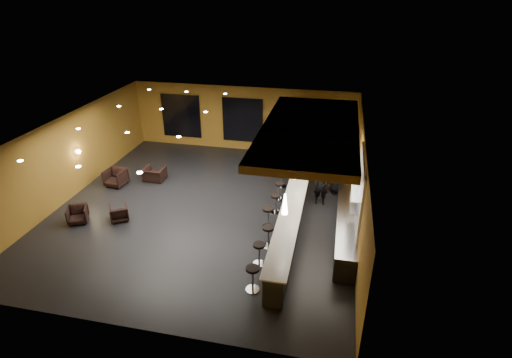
% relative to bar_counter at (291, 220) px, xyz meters
% --- Properties ---
extents(floor, '(12.00, 13.00, 0.10)m').
position_rel_bar_counter_xyz_m(floor, '(-3.65, 1.00, -0.55)').
color(floor, black).
rests_on(floor, ground).
extents(ceiling, '(12.00, 13.00, 0.10)m').
position_rel_bar_counter_xyz_m(ceiling, '(-3.65, 1.00, 3.05)').
color(ceiling, black).
extents(wall_back, '(12.00, 0.10, 3.50)m').
position_rel_bar_counter_xyz_m(wall_back, '(-3.65, 7.55, 1.25)').
color(wall_back, '#A47324').
rests_on(wall_back, floor).
extents(wall_front, '(12.00, 0.10, 3.50)m').
position_rel_bar_counter_xyz_m(wall_front, '(-3.65, -5.55, 1.25)').
color(wall_front, '#A47324').
rests_on(wall_front, floor).
extents(wall_left, '(0.10, 13.00, 3.50)m').
position_rel_bar_counter_xyz_m(wall_left, '(-9.70, 1.00, 1.25)').
color(wall_left, '#A47324').
rests_on(wall_left, floor).
extents(wall_right, '(0.10, 13.00, 3.50)m').
position_rel_bar_counter_xyz_m(wall_right, '(2.40, 1.00, 1.25)').
color(wall_right, '#A47324').
rests_on(wall_right, floor).
extents(wood_soffit, '(3.60, 8.00, 0.28)m').
position_rel_bar_counter_xyz_m(wood_soffit, '(0.35, 2.00, 2.86)').
color(wood_soffit, olive).
rests_on(wood_soffit, ceiling).
extents(window_left, '(2.20, 0.06, 2.40)m').
position_rel_bar_counter_xyz_m(window_left, '(-7.15, 7.44, 1.20)').
color(window_left, black).
rests_on(window_left, wall_back).
extents(window_center, '(2.20, 0.06, 2.40)m').
position_rel_bar_counter_xyz_m(window_center, '(-3.65, 7.44, 1.20)').
color(window_center, black).
rests_on(window_center, wall_back).
extents(window_right, '(2.20, 0.06, 2.40)m').
position_rel_bar_counter_xyz_m(window_right, '(-0.65, 7.44, 1.20)').
color(window_right, black).
rests_on(window_right, wall_back).
extents(tile_backsplash, '(0.06, 3.20, 2.40)m').
position_rel_bar_counter_xyz_m(tile_backsplash, '(2.31, 0.00, 1.50)').
color(tile_backsplash, white).
rests_on(tile_backsplash, wall_right).
extents(bar_counter, '(0.60, 8.00, 1.00)m').
position_rel_bar_counter_xyz_m(bar_counter, '(0.00, 0.00, 0.00)').
color(bar_counter, black).
rests_on(bar_counter, floor).
extents(bar_top, '(0.78, 8.10, 0.05)m').
position_rel_bar_counter_xyz_m(bar_top, '(0.00, 0.00, 0.52)').
color(bar_top, silver).
rests_on(bar_top, bar_counter).
extents(prep_counter, '(0.70, 6.00, 0.86)m').
position_rel_bar_counter_xyz_m(prep_counter, '(2.00, 0.50, -0.07)').
color(prep_counter, black).
rests_on(prep_counter, floor).
extents(prep_top, '(0.72, 6.00, 0.03)m').
position_rel_bar_counter_xyz_m(prep_top, '(2.00, 0.50, 0.39)').
color(prep_top, silver).
rests_on(prep_top, prep_counter).
extents(wall_shelf_lower, '(0.30, 1.50, 0.03)m').
position_rel_bar_counter_xyz_m(wall_shelf_lower, '(2.17, -0.20, 1.10)').
color(wall_shelf_lower, silver).
rests_on(wall_shelf_lower, wall_right).
extents(wall_shelf_upper, '(0.30, 1.50, 0.03)m').
position_rel_bar_counter_xyz_m(wall_shelf_upper, '(2.17, -0.20, 1.55)').
color(wall_shelf_upper, silver).
rests_on(wall_shelf_upper, wall_right).
extents(column, '(0.60, 0.60, 3.50)m').
position_rel_bar_counter_xyz_m(column, '(0.00, 4.60, 1.25)').
color(column, '#996422').
rests_on(column, floor).
extents(wall_sconce, '(0.22, 0.22, 0.22)m').
position_rel_bar_counter_xyz_m(wall_sconce, '(-9.53, 1.50, 1.30)').
color(wall_sconce, '#FFE5B2').
rests_on(wall_sconce, wall_left).
extents(pendant_0, '(0.20, 0.20, 0.70)m').
position_rel_bar_counter_xyz_m(pendant_0, '(0.00, -2.00, 1.85)').
color(pendant_0, white).
rests_on(pendant_0, wood_soffit).
extents(pendant_1, '(0.20, 0.20, 0.70)m').
position_rel_bar_counter_xyz_m(pendant_1, '(0.00, 0.50, 1.85)').
color(pendant_1, white).
rests_on(pendant_1, wood_soffit).
extents(pendant_2, '(0.20, 0.20, 0.70)m').
position_rel_bar_counter_xyz_m(pendant_2, '(0.00, 3.00, 1.85)').
color(pendant_2, white).
rests_on(pendant_2, wood_soffit).
extents(staff_a, '(0.65, 0.47, 1.64)m').
position_rel_bar_counter_xyz_m(staff_a, '(0.93, 2.34, 0.32)').
color(staff_a, black).
rests_on(staff_a, floor).
extents(staff_b, '(0.91, 0.72, 1.84)m').
position_rel_bar_counter_xyz_m(staff_b, '(1.34, 3.48, 0.42)').
color(staff_b, black).
rests_on(staff_b, floor).
extents(staff_c, '(1.00, 0.80, 1.79)m').
position_rel_bar_counter_xyz_m(staff_c, '(1.60, 3.46, 0.39)').
color(staff_c, black).
rests_on(staff_c, floor).
extents(armchair_a, '(0.96, 0.97, 0.67)m').
position_rel_bar_counter_xyz_m(armchair_a, '(-8.18, -1.06, -0.17)').
color(armchair_a, black).
rests_on(armchair_a, floor).
extents(armchair_b, '(0.94, 0.95, 0.63)m').
position_rel_bar_counter_xyz_m(armchair_b, '(-6.69, -0.57, -0.18)').
color(armchair_b, black).
rests_on(armchair_b, floor).
extents(armchair_c, '(0.94, 0.96, 0.79)m').
position_rel_bar_counter_xyz_m(armchair_c, '(-8.32, 2.07, -0.10)').
color(armchair_c, black).
rests_on(armchair_c, floor).
extents(armchair_d, '(1.00, 0.87, 0.64)m').
position_rel_bar_counter_xyz_m(armchair_d, '(-6.83, 2.90, -0.18)').
color(armchair_d, black).
rests_on(armchair_d, floor).
extents(bar_stool_0, '(0.43, 0.43, 0.86)m').
position_rel_bar_counter_xyz_m(bar_stool_0, '(-0.72, -3.36, 0.05)').
color(bar_stool_0, silver).
rests_on(bar_stool_0, floor).
extents(bar_stool_1, '(0.41, 0.41, 0.81)m').
position_rel_bar_counter_xyz_m(bar_stool_1, '(-0.78, -2.12, 0.02)').
color(bar_stool_1, silver).
rests_on(bar_stool_1, floor).
extents(bar_stool_2, '(0.42, 0.42, 0.83)m').
position_rel_bar_counter_xyz_m(bar_stool_2, '(-0.67, -1.10, 0.03)').
color(bar_stool_2, silver).
rests_on(bar_stool_2, floor).
extents(bar_stool_3, '(0.43, 0.43, 0.86)m').
position_rel_bar_counter_xyz_m(bar_stool_3, '(-0.90, 0.10, 0.05)').
color(bar_stool_3, silver).
rests_on(bar_stool_3, floor).
extents(bar_stool_4, '(0.41, 0.41, 0.80)m').
position_rel_bar_counter_xyz_m(bar_stool_4, '(-0.79, 1.24, 0.01)').
color(bar_stool_4, silver).
rests_on(bar_stool_4, floor).
extents(bar_stool_5, '(0.40, 0.40, 0.79)m').
position_rel_bar_counter_xyz_m(bar_stool_5, '(-0.81, 2.33, 0.00)').
color(bar_stool_5, silver).
rests_on(bar_stool_5, floor).
extents(bar_stool_6, '(0.43, 0.43, 0.85)m').
position_rel_bar_counter_xyz_m(bar_stool_6, '(-0.89, 3.51, 0.05)').
color(bar_stool_6, silver).
rests_on(bar_stool_6, floor).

